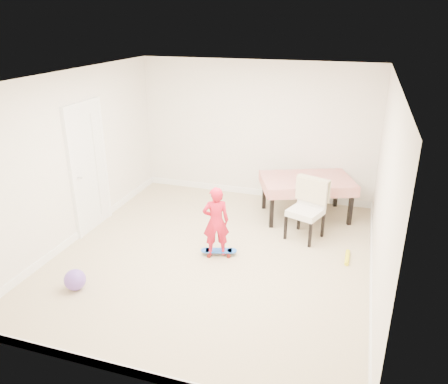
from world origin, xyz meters
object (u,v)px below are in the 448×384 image
(child, at_px, (216,224))
(balloon, at_px, (75,280))
(dining_chair, at_px, (306,210))
(skateboard, at_px, (219,252))
(dining_table, at_px, (306,197))

(child, height_order, balloon, child)
(dining_chair, relative_size, skateboard, 1.82)
(dining_table, distance_m, child, 2.09)
(dining_table, height_order, skateboard, dining_table)
(skateboard, height_order, balloon, balloon)
(dining_chair, xyz_separation_m, child, (-1.16, -0.97, 0.04))
(skateboard, distance_m, child, 0.49)
(child, bearing_deg, balloon, 18.37)
(balloon, bearing_deg, dining_table, 51.21)
(skateboard, height_order, child, child)
(skateboard, bearing_deg, child, -144.62)
(dining_chair, relative_size, child, 0.92)
(child, bearing_deg, dining_chair, -164.46)
(dining_table, xyz_separation_m, child, (-1.06, -1.80, 0.17))
(skateboard, bearing_deg, dining_table, 43.48)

